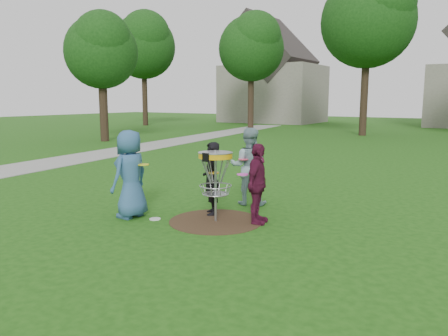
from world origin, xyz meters
The scene contains 11 objects.
ground centered at (0.00, 0.00, 0.00)m, with size 100.00×100.00×0.00m, color #19470F.
dirt_patch centered at (0.00, 0.00, 0.00)m, with size 1.80×1.80×0.01m, color #47331E.
concrete_path centered at (-10.00, 8.00, 0.01)m, with size 2.20×40.00×0.02m, color #9E9E99.
player_blue centered at (-1.59, -0.64, 0.87)m, with size 0.85×0.55×1.74m, color #2F5881.
player_black centered at (-0.36, 0.39, 0.74)m, with size 0.54×0.35×1.48m, color black.
player_grey centered at (-0.15, 1.55, 0.86)m, with size 0.83×0.65×1.71m, color #7F9DA4.
player_maroon centered at (0.73, 0.31, 0.76)m, with size 0.89×0.37×1.52m, color #51122D.
disc_on_grass centered at (-1.07, -0.54, 0.01)m, with size 0.22×0.22×0.02m, color silver.
disc_golf_basket centered at (0.00, 0.00, 1.02)m, with size 0.66×0.67×1.38m.
held_discs centered at (-0.29, 0.28, 0.99)m, with size 2.02×2.03×0.18m.
tree_row centered at (0.44, 20.67, 6.21)m, with size 51.20×17.42×9.90m.
Camera 1 is at (4.51, -6.79, 2.34)m, focal length 35.00 mm.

